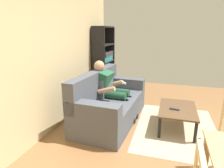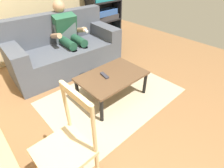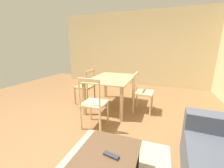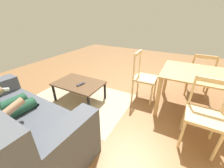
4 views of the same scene
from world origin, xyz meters
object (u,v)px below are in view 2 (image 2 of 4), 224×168
(person_lounging, at_px, (69,35))
(bookshelf, at_px, (104,6))
(coffee_table, at_px, (112,78))
(tv_remote, at_px, (104,75))
(dining_chair_facing_couch, at_px, (66,149))
(couch, at_px, (65,50))

(person_lounging, bearing_deg, bookshelf, 24.63)
(coffee_table, height_order, tv_remote, tv_remote)
(coffee_table, height_order, bookshelf, bookshelf)
(tv_remote, distance_m, dining_chair_facing_couch, 1.25)
(couch, height_order, dining_chair_facing_couch, dining_chair_facing_couch)
(couch, xyz_separation_m, bookshelf, (1.54, 0.66, 0.46))
(tv_remote, bearing_deg, dining_chair_facing_couch, 44.89)
(tv_remote, height_order, dining_chair_facing_couch, dining_chair_facing_couch)
(coffee_table, relative_size, tv_remote, 5.60)
(couch, bearing_deg, person_lounging, 5.35)
(coffee_table, distance_m, dining_chair_facing_couch, 1.31)
(person_lounging, xyz_separation_m, bookshelf, (1.40, 0.64, 0.20))
(tv_remote, bearing_deg, couch, -83.21)
(dining_chair_facing_couch, bearing_deg, bookshelf, 44.70)
(couch, height_order, person_lounging, person_lounging)
(bookshelf, xyz_separation_m, dining_chair_facing_couch, (-2.63, -2.61, -0.33))
(person_lounging, distance_m, tv_remote, 1.28)
(couch, height_order, bookshelf, bookshelf)
(coffee_table, height_order, dining_chair_facing_couch, dining_chair_facing_couch)
(coffee_table, bearing_deg, person_lounging, 85.09)
(person_lounging, bearing_deg, tv_remote, -99.47)
(person_lounging, relative_size, tv_remote, 6.83)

